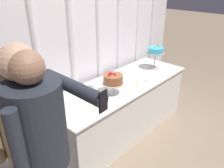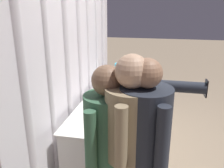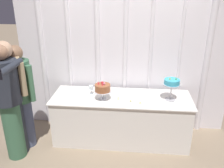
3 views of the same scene
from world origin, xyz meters
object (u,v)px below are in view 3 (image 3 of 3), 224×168
(tealight_near_left, at_px, (131,101))
(guest_girl_blue_dress, at_px, (8,100))
(cake_display_nearleft, at_px, (103,88))
(wine_glass, at_px, (91,88))
(tealight_far_left, at_px, (118,99))
(guest_man_dark_suit, at_px, (11,96))
(cake_table, at_px, (121,118))
(cake_display_nearright, at_px, (172,83))
(tealight_near_right, at_px, (140,103))
(guest_man_pink_jacket, at_px, (21,94))

(tealight_near_left, height_order, guest_girl_blue_dress, guest_girl_blue_dress)
(cake_display_nearleft, distance_m, guest_girl_blue_dress, 1.31)
(wine_glass, height_order, tealight_near_left, wine_glass)
(tealight_far_left, xyz_separation_m, guest_man_dark_suit, (-1.46, -0.39, 0.16))
(cake_table, height_order, cake_display_nearleft, cake_display_nearleft)
(cake_display_nearleft, xyz_separation_m, guest_man_dark_suit, (-1.23, -0.36, -0.01))
(cake_display_nearright, bearing_deg, tealight_near_left, -167.53)
(tealight_near_right, height_order, guest_man_dark_suit, guest_man_dark_suit)
(guest_man_dark_suit, bearing_deg, cake_display_nearright, 11.13)
(cake_table, relative_size, tealight_near_right, 49.03)
(cake_table, distance_m, guest_girl_blue_dress, 1.69)
(tealight_near_right, bearing_deg, cake_display_nearright, 20.96)
(cake_display_nearleft, height_order, guest_girl_blue_dress, guest_girl_blue_dress)
(wine_glass, bearing_deg, guest_girl_blue_dress, -148.33)
(wine_glass, relative_size, tealight_near_right, 3.36)
(cake_table, distance_m, cake_display_nearright, 0.98)
(cake_display_nearright, bearing_deg, tealight_near_right, -159.04)
(cake_table, height_order, guest_man_dark_suit, guest_man_dark_suit)
(wine_glass, relative_size, tealight_far_left, 3.04)
(cake_display_nearleft, height_order, guest_man_dark_suit, guest_man_dark_suit)
(guest_girl_blue_dress, bearing_deg, guest_man_pink_jacket, 81.26)
(cake_table, bearing_deg, wine_glass, 172.57)
(tealight_far_left, bearing_deg, tealight_near_right, -19.92)
(cake_display_nearleft, bearing_deg, tealight_far_left, 6.03)
(cake_display_nearleft, distance_m, cake_display_nearright, 1.02)
(guest_girl_blue_dress, bearing_deg, tealight_near_left, 14.18)
(cake_display_nearleft, relative_size, tealight_near_left, 7.53)
(cake_table, bearing_deg, guest_girl_blue_dress, -159.26)
(cake_display_nearleft, xyz_separation_m, cake_display_nearright, (1.01, 0.08, 0.09))
(tealight_far_left, distance_m, tealight_near_left, 0.20)
(wine_glass, height_order, tealight_far_left, wine_glass)
(cake_table, xyz_separation_m, tealight_far_left, (-0.04, -0.08, 0.39))
(cake_table, height_order, tealight_near_left, tealight_near_left)
(cake_display_nearright, relative_size, guest_girl_blue_dress, 0.22)
(cake_display_nearright, distance_m, guest_girl_blue_dress, 2.30)
(tealight_near_left, xyz_separation_m, tealight_near_right, (0.14, -0.04, -0.00))
(tealight_far_left, relative_size, guest_man_pink_jacket, 0.03)
(cake_display_nearright, height_order, tealight_near_left, cake_display_nearright)
(wine_glass, height_order, tealight_near_right, wine_glass)
(guest_man_pink_jacket, height_order, guest_girl_blue_dress, guest_girl_blue_dress)
(cake_table, xyz_separation_m, tealight_near_left, (0.15, -0.15, 0.39))
(tealight_far_left, relative_size, tealight_near_right, 1.10)
(cake_table, height_order, tealight_near_right, tealight_near_right)
(cake_display_nearright, bearing_deg, guest_man_dark_suit, -168.87)
(wine_glass, xyz_separation_m, guest_man_dark_suit, (-1.03, -0.53, 0.06))
(guest_man_pink_jacket, xyz_separation_m, guest_man_dark_suit, (-0.05, -0.18, 0.05))
(cake_display_nearleft, relative_size, guest_girl_blue_dress, 0.17)
(cake_display_nearleft, bearing_deg, guest_man_pink_jacket, -171.28)
(tealight_near_left, bearing_deg, cake_display_nearright, 12.47)
(cake_display_nearleft, relative_size, guest_man_dark_suit, 0.17)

